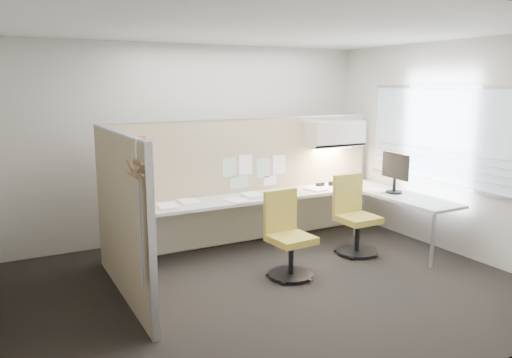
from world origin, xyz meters
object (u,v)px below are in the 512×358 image
chair_right (354,218)px  phone (353,183)px  desk (288,204)px  monitor (395,170)px  chair_left (287,237)px

chair_right → phone: bearing=52.5°
desk → chair_right: (0.63, -0.67, -0.12)m
phone → monitor: bearing=-55.1°
desk → chair_right: bearing=-46.6°
chair_right → monitor: monitor is taller
monitor → chair_right: bearing=98.1°
monitor → phone: 0.74m
desk → monitor: bearing=-24.2°
chair_left → monitor: size_ratio=1.79×
chair_left → monitor: 2.08m
chair_left → monitor: monitor is taller
chair_right → phone: 0.94m
desk → monitor: 1.57m
desk → chair_left: size_ratio=4.01×
chair_right → monitor: 0.93m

